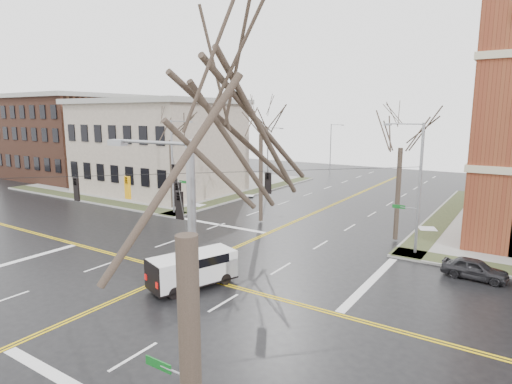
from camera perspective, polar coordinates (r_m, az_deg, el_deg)
The scene contains 18 objects.
ground at distance 27.52m, azimuth -10.18°, elevation -10.47°, with size 120.00×120.00×0.00m, color black.
sidewalks at distance 27.49m, azimuth -10.19°, elevation -10.32°, with size 80.00×80.00×0.17m.
road_markings at distance 27.52m, azimuth -10.18°, elevation -10.46°, with size 100.00×100.00×0.01m.
civic_building_a at distance 55.61m, azimuth -12.79°, elevation 5.75°, with size 18.00×14.00×11.00m, color gray.
civic_building_b at distance 72.40m, azimuth -22.83°, elevation 6.61°, with size 18.00×16.00×12.00m, color brown.
signal_pole_ne at distance 31.13m, azimuth 20.67°, elevation 0.89°, with size 2.75×0.22×9.00m.
signal_pole_nw at distance 42.16m, azimuth -10.92°, elevation 3.68°, with size 2.75×0.22×9.00m.
signal_pole_se at distance 10.73m, azimuth -8.93°, elevation -16.07°, with size 2.75×0.22×9.00m.
span_wires at distance 25.99m, azimuth -10.61°, elevation 2.42°, with size 23.02×23.02×0.03m.
traffic_signals at distance 25.63m, azimuth -11.59°, elevation 0.58°, with size 8.21×8.26×1.30m.
streetlight_north_a at distance 54.85m, azimuth 1.70°, elevation 4.86°, with size 2.30×0.20×8.00m.
streetlight_north_b at distance 72.60m, azimuth 10.02°, elevation 6.05°, with size 2.30×0.20×8.00m.
cargo_van at distance 24.96m, azimuth -8.00°, elevation -9.86°, with size 3.53×5.33×1.90m.
parked_car_a at distance 29.00m, azimuth 27.14°, elevation -9.08°, with size 1.47×3.64×1.24m, color #232325.
tree_nw_far at distance 44.42m, azimuth -11.33°, elevation 7.41°, with size 4.00×4.00×10.46m.
tree_nw_near at distance 37.84m, azimuth 0.66°, elevation 8.51°, with size 4.00×4.00×11.74m.
tree_ne at distance 33.81m, azimuth 18.77°, elevation 6.39°, with size 4.00×4.00×10.61m.
tree_se at distance 6.56m, azimuth -9.39°, elevation -1.39°, with size 4.00×4.00×11.58m.
Camera 1 is at (17.85, -18.56, 9.70)m, focal length 30.00 mm.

